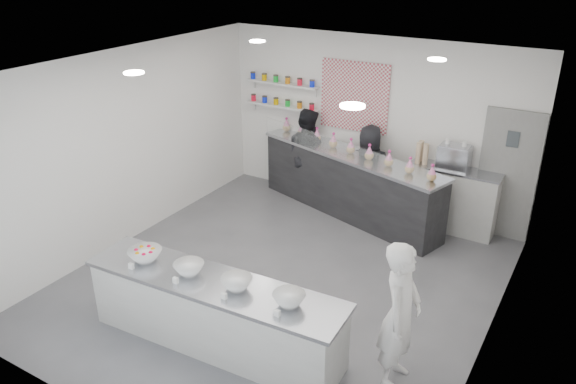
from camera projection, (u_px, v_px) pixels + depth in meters
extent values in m
plane|color=#515156|center=(282.00, 282.00, 7.90)|extent=(6.00, 6.00, 0.00)
plane|color=white|center=(281.00, 68.00, 6.67)|extent=(6.00, 6.00, 0.00)
plane|color=white|center=(372.00, 124.00, 9.63)|extent=(5.50, 0.00, 5.50)
plane|color=white|center=(128.00, 147.00, 8.57)|extent=(0.00, 6.00, 6.00)
plane|color=white|center=(500.00, 236.00, 6.00)|extent=(0.00, 6.00, 6.00)
cube|color=gray|center=(507.00, 176.00, 8.72)|extent=(0.88, 0.04, 2.10)
cube|color=#AA3543|center=(354.00, 96.00, 9.59)|extent=(1.25, 0.03, 1.20)
cube|color=silver|center=(282.00, 106.00, 10.33)|extent=(1.45, 0.22, 0.04)
cube|color=silver|center=(282.00, 83.00, 10.16)|extent=(1.45, 0.22, 0.04)
cylinder|color=white|center=(134.00, 73.00, 6.55)|extent=(0.24, 0.24, 0.02)
cylinder|color=white|center=(352.00, 106.00, 5.24)|extent=(0.24, 0.24, 0.02)
cylinder|color=white|center=(257.00, 41.00, 8.58)|extent=(0.24, 0.24, 0.02)
cylinder|color=white|center=(437.00, 59.00, 7.27)|extent=(0.24, 0.24, 0.02)
cube|color=#BBBAB6|center=(215.00, 313.00, 6.51)|extent=(3.24, 0.90, 0.87)
cube|color=black|center=(349.00, 184.00, 9.65)|extent=(3.65, 1.67, 1.12)
cube|color=white|center=(338.00, 149.00, 9.17)|extent=(3.42, 1.04, 0.31)
cube|color=#BBBAB6|center=(452.00, 199.00, 9.13)|extent=(1.44, 0.46, 1.07)
cube|color=#93969E|center=(454.00, 157.00, 8.86)|extent=(0.49, 0.34, 0.37)
imported|color=white|center=(400.00, 315.00, 5.82)|extent=(0.43, 0.63, 1.68)
imported|color=black|center=(306.00, 154.00, 10.19)|extent=(0.86, 0.69, 1.69)
imported|color=black|center=(369.00, 170.00, 9.64)|extent=(0.89, 0.73, 1.58)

